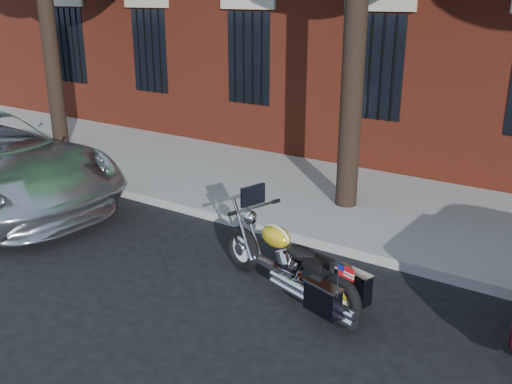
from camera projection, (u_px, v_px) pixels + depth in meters
The scene contains 4 objects.
ground at pixel (219, 268), 7.77m from camera, with size 120.00×120.00×0.00m, color black.
curb at pixel (273, 231), 8.83m from camera, with size 40.00×0.16×0.15m, color gray.
sidewalk at pixel (329, 197), 10.30m from camera, with size 40.00×3.60×0.15m, color gray.
motorcycle at pixel (293, 268), 6.84m from camera, with size 2.33×1.19×1.26m.
Camera 1 is at (4.33, -5.52, 3.53)m, focal length 40.00 mm.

